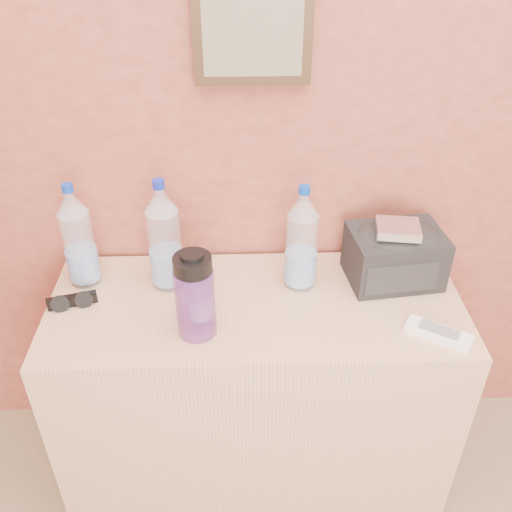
{
  "coord_description": "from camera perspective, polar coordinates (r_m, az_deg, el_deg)",
  "views": [
    {
      "loc": [
        -0.29,
        0.5,
        1.76
      ],
      "look_at": [
        -0.25,
        1.71,
        0.91
      ],
      "focal_mm": 40.0,
      "sensor_mm": 36.0,
      "label": 1
    }
  ],
  "objects": [
    {
      "name": "nalgene_bottle",
      "position": [
        1.45,
        -6.14,
        -3.89
      ],
      "size": [
        0.1,
        0.1,
        0.25
      ],
      "rotation": [
        0.0,
        0.0,
        -0.32
      ],
      "color": "#612084",
      "rests_on": "dresser"
    },
    {
      "name": "pet_large_b",
      "position": [
        1.62,
        -9.12,
        1.53
      ],
      "size": [
        0.09,
        0.09,
        0.34
      ],
      "rotation": [
        0.0,
        0.0,
        0.22
      ],
      "color": "white",
      "rests_on": "dresser"
    },
    {
      "name": "pet_large_c",
      "position": [
        1.6,
        4.58,
        1.28
      ],
      "size": [
        0.09,
        0.09,
        0.32
      ],
      "rotation": [
        0.0,
        0.0,
        -0.38
      ],
      "color": "white",
      "rests_on": "dresser"
    },
    {
      "name": "sunglasses",
      "position": [
        1.67,
        -17.9,
        -4.25
      ],
      "size": [
        0.14,
        0.08,
        0.03
      ],
      "primitive_type": null,
      "rotation": [
        0.0,
        0.0,
        0.27
      ],
      "color": "black",
      "rests_on": "dresser"
    },
    {
      "name": "dresser",
      "position": [
        1.86,
        -0.03,
        -13.41
      ],
      "size": [
        1.17,
        0.49,
        0.73
      ],
      "primitive_type": "cube",
      "color": "tan",
      "rests_on": "ground"
    },
    {
      "name": "pet_large_a",
      "position": [
        1.69,
        -17.32,
        1.48
      ],
      "size": [
        0.09,
        0.09,
        0.32
      ],
      "rotation": [
        0.0,
        0.0,
        -0.32
      ],
      "color": "#A7C3D6",
      "rests_on": "dresser"
    },
    {
      "name": "pet_small",
      "position": [
        1.48,
        -5.62,
        -4.03
      ],
      "size": [
        0.07,
        0.07,
        0.23
      ],
      "rotation": [
        0.0,
        0.0,
        0.04
      ],
      "color": "#A4C6D2",
      "rests_on": "dresser"
    },
    {
      "name": "ac_remote",
      "position": [
        1.57,
        17.8,
        -7.39
      ],
      "size": [
        0.17,
        0.14,
        0.02
      ],
      "primitive_type": "cube",
      "rotation": [
        0.0,
        0.0,
        -0.57
      ],
      "color": "silver",
      "rests_on": "dresser"
    },
    {
      "name": "toiletry_bag",
      "position": [
        1.7,
        13.72,
        0.28
      ],
      "size": [
        0.28,
        0.22,
        0.18
      ],
      "primitive_type": null,
      "rotation": [
        0.0,
        0.0,
        0.13
      ],
      "color": "black",
      "rests_on": "dresser"
    },
    {
      "name": "picture_frame",
      "position": [
        1.52,
        -0.35,
        21.29
      ],
      "size": [
        0.3,
        0.03,
        0.25
      ],
      "primitive_type": null,
      "color": "#382311",
      "rests_on": "room_shell"
    },
    {
      "name": "foil_packet",
      "position": [
        1.62,
        14.02,
        2.67
      ],
      "size": [
        0.13,
        0.12,
        0.02
      ],
      "primitive_type": "cube",
      "rotation": [
        0.0,
        0.0,
        -0.14
      ],
      "color": "silver",
      "rests_on": "toiletry_bag"
    }
  ]
}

